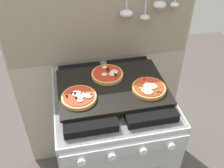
# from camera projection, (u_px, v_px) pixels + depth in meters

# --- Properties ---
(kitchen_backsplash) EXTENTS (1.10, 0.09, 1.55)m
(kitchen_backsplash) POSITION_uv_depth(u_px,v_px,m) (102.00, 69.00, 1.64)
(kitchen_backsplash) COLOR #B2A893
(kitchen_backsplash) RESTS_ON ground_plane
(stove) EXTENTS (0.60, 0.64, 0.90)m
(stove) POSITION_uv_depth(u_px,v_px,m) (112.00, 145.00, 1.59)
(stove) COLOR #B7BABF
(stove) RESTS_ON ground_plane
(baking_tray) EXTENTS (0.54, 0.38, 0.02)m
(baking_tray) POSITION_uv_depth(u_px,v_px,m) (112.00, 87.00, 1.31)
(baking_tray) COLOR black
(baking_tray) RESTS_ON stove
(pizza_left) EXTENTS (0.17, 0.17, 0.03)m
(pizza_left) POSITION_uv_depth(u_px,v_px,m) (79.00, 97.00, 1.22)
(pizza_left) COLOR tan
(pizza_left) RESTS_ON baking_tray
(pizza_right) EXTENTS (0.17, 0.17, 0.03)m
(pizza_right) POSITION_uv_depth(u_px,v_px,m) (149.00, 88.00, 1.27)
(pizza_right) COLOR #C18947
(pizza_right) RESTS_ON baking_tray
(pizza_center) EXTENTS (0.17, 0.17, 0.03)m
(pizza_center) POSITION_uv_depth(u_px,v_px,m) (108.00, 74.00, 1.36)
(pizza_center) COLOR tan
(pizza_center) RESTS_ON baking_tray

